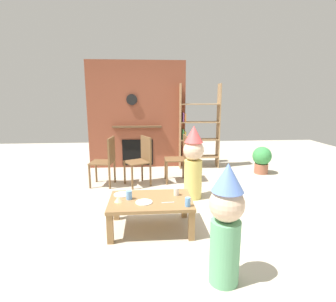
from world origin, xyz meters
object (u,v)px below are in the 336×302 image
(coffee_table, at_px, (151,204))
(paper_cup_center, at_px, (129,195))
(potted_plant_tall, at_px, (262,159))
(paper_cup_near_left, at_px, (176,192))
(paper_cup_near_right, at_px, (188,202))
(dining_chair_middle, at_px, (142,158))
(dining_chair_right, at_px, (180,156))
(birthday_cake_slice, at_px, (118,199))
(paper_plate_front, at_px, (144,202))
(paper_plate_rear, at_px, (122,194))
(child_with_cone_hat, at_px, (226,222))
(dining_chair_left, at_px, (107,159))
(child_in_pink, at_px, (193,161))
(bookshelf, at_px, (197,130))

(coffee_table, relative_size, paper_cup_center, 9.26)
(potted_plant_tall, bearing_deg, paper_cup_near_left, -133.74)
(paper_cup_near_right, relative_size, dining_chair_middle, 0.12)
(paper_cup_near_right, xyz_separation_m, dining_chair_right, (0.17, 2.11, 0.07))
(coffee_table, bearing_deg, birthday_cake_slice, -173.17)
(paper_cup_near_left, xyz_separation_m, paper_plate_front, (-0.41, -0.21, -0.04))
(paper_plate_rear, bearing_deg, dining_chair_middle, 81.82)
(coffee_table, height_order, paper_cup_near_right, paper_cup_near_right)
(paper_plate_rear, bearing_deg, potted_plant_tall, 37.19)
(birthday_cake_slice, relative_size, child_with_cone_hat, 0.09)
(dining_chair_left, distance_m, dining_chair_middle, 0.63)
(child_in_pink, bearing_deg, paper_plate_rear, -17.47)
(coffee_table, height_order, paper_cup_center, paper_cup_center)
(dining_chair_middle, bearing_deg, child_with_cone_hat, 79.46)
(bookshelf, bearing_deg, coffee_table, -110.77)
(paper_plate_front, relative_size, child_in_pink, 0.17)
(coffee_table, relative_size, potted_plant_tall, 1.74)
(bookshelf, height_order, birthday_cake_slice, bookshelf)
(paper_cup_near_right, height_order, dining_chair_right, dining_chair_right)
(birthday_cake_slice, bearing_deg, child_in_pink, 43.78)
(paper_plate_rear, xyz_separation_m, birthday_cake_slice, (-0.02, -0.22, 0.03))
(bookshelf, xyz_separation_m, paper_cup_center, (-1.36, -2.87, -0.44))
(paper_cup_center, xyz_separation_m, child_with_cone_hat, (0.89, -1.04, 0.13))
(child_with_cone_hat, relative_size, child_in_pink, 0.93)
(coffee_table, xyz_separation_m, dining_chair_right, (0.59, 1.87, 0.18))
(bookshelf, relative_size, dining_chair_left, 2.11)
(paper_cup_near_left, relative_size, paper_plate_rear, 0.49)
(paper_cup_near_left, bearing_deg, paper_plate_rear, 174.55)
(child_in_pink, distance_m, dining_chair_middle, 1.13)
(paper_plate_front, distance_m, birthday_cake_slice, 0.31)
(paper_cup_near_left, distance_m, paper_cup_near_right, 0.37)
(paper_plate_front, bearing_deg, dining_chair_right, 71.10)
(child_with_cone_hat, distance_m, dining_chair_left, 3.08)
(birthday_cake_slice, bearing_deg, paper_plate_front, -9.85)
(paper_cup_center, distance_m, dining_chair_middle, 1.72)
(birthday_cake_slice, distance_m, dining_chair_right, 2.15)
(paper_cup_near_right, bearing_deg, paper_plate_front, 163.93)
(bookshelf, xyz_separation_m, dining_chair_right, (-0.50, -1.02, -0.37))
(paper_plate_rear, height_order, child_in_pink, child_in_pink)
(paper_cup_near_right, relative_size, potted_plant_tall, 0.18)
(child_in_pink, bearing_deg, birthday_cake_slice, -11.15)
(paper_plate_rear, bearing_deg, coffee_table, -25.81)
(child_in_pink, distance_m, dining_chair_right, 0.89)
(child_in_pink, bearing_deg, dining_chair_middle, -97.14)
(bookshelf, bearing_deg, potted_plant_tall, -25.59)
(paper_plate_front, relative_size, child_with_cone_hat, 0.18)
(dining_chair_middle, xyz_separation_m, potted_plant_tall, (2.53, 0.53, -0.19))
(paper_plate_front, xyz_separation_m, dining_chair_middle, (-0.06, 1.84, 0.12))
(child_with_cone_hat, height_order, child_in_pink, child_in_pink)
(paper_cup_near_left, height_order, child_in_pink, child_in_pink)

